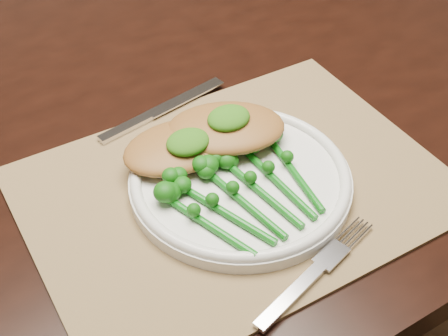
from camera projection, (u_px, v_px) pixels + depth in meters
dining_table at (186, 257)px, 1.11m from camera, size 1.63×0.96×0.75m
placemat at (236, 188)px, 0.70m from camera, size 0.48×0.36×0.00m
dinner_plate at (240, 179)px, 0.69m from camera, size 0.25×0.25×0.02m
knife at (151, 115)px, 0.79m from camera, size 0.19×0.04×0.01m
fork at (323, 264)px, 0.62m from camera, size 0.18×0.06×0.01m
chicken_fillet_left at (179, 147)px, 0.71m from camera, size 0.14×0.11×0.03m
chicken_fillet_right at (226, 128)px, 0.72m from camera, size 0.17×0.15×0.03m
pesto_dollop_left at (188, 142)px, 0.69m from camera, size 0.05×0.04×0.02m
pesto_dollop_right at (229, 118)px, 0.71m from camera, size 0.05×0.04×0.02m
broccolini_bundle at (253, 198)px, 0.66m from camera, size 0.16×0.17×0.04m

